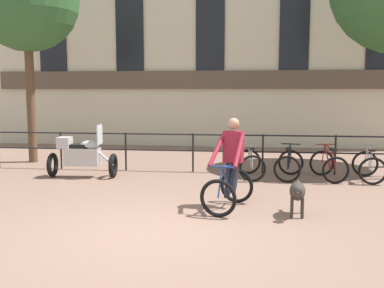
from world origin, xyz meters
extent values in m
plane|color=#7A5B4C|center=(0.00, 0.00, 0.00)|extent=(60.00, 60.00, 0.00)
cylinder|color=black|center=(-3.75, 5.20, 0.53)|extent=(0.05, 0.05, 1.05)
cylinder|color=black|center=(-1.88, 5.20, 0.53)|extent=(0.05, 0.05, 1.05)
cylinder|color=black|center=(0.00, 5.20, 0.53)|extent=(0.05, 0.05, 1.05)
cylinder|color=black|center=(1.88, 5.20, 0.53)|extent=(0.05, 0.05, 1.05)
cylinder|color=black|center=(3.75, 5.20, 0.53)|extent=(0.05, 0.05, 1.05)
cylinder|color=black|center=(0.00, 5.20, 1.02)|extent=(15.00, 0.04, 0.04)
cylinder|color=black|center=(0.00, 5.20, 0.58)|extent=(15.00, 0.04, 0.04)
cube|color=beige|center=(0.00, 11.00, 5.04)|extent=(18.00, 0.60, 10.08)
cube|color=brown|center=(0.00, 10.64, 2.60)|extent=(17.10, 0.12, 0.70)
cube|color=black|center=(-6.30, 10.67, 5.55)|extent=(1.10, 0.06, 5.65)
cube|color=black|center=(-3.15, 10.67, 5.55)|extent=(1.10, 0.06, 5.65)
cube|color=black|center=(0.00, 10.67, 5.55)|extent=(1.10, 0.06, 5.65)
torus|color=black|center=(0.96, 0.90, 0.34)|extent=(0.67, 0.25, 0.68)
torus|color=black|center=(1.26, 1.96, 0.34)|extent=(0.67, 0.25, 0.68)
cylinder|color=navy|center=(1.08, 1.31, 0.58)|extent=(0.17, 0.48, 0.60)
cylinder|color=navy|center=(1.17, 1.63, 0.54)|extent=(0.10, 0.23, 0.52)
cylinder|color=navy|center=(1.11, 1.41, 0.83)|extent=(0.21, 0.65, 0.10)
cylinder|color=navy|center=(1.20, 1.75, 0.31)|extent=(0.15, 0.43, 0.08)
cylinder|color=navy|center=(1.23, 1.84, 0.57)|extent=(0.10, 0.26, 0.47)
cylinder|color=navy|center=(0.99, 1.00, 0.60)|extent=(0.09, 0.22, 0.54)
cylinder|color=navy|center=(1.02, 1.09, 0.87)|extent=(0.47, 0.16, 0.03)
cube|color=black|center=(1.20, 1.73, 0.82)|extent=(0.18, 0.26, 0.05)
cube|color=maroon|center=(1.20, 1.73, 1.15)|extent=(0.41, 0.31, 0.60)
sphere|color=#A87A5B|center=(1.20, 1.73, 1.59)|extent=(0.22, 0.22, 0.22)
cylinder|color=maroon|center=(0.90, 1.47, 1.14)|extent=(0.33, 0.69, 0.60)
cylinder|color=maroon|center=(1.31, 1.35, 1.14)|extent=(0.21, 0.72, 0.60)
cylinder|color=black|center=(1.10, 1.65, 0.52)|extent=(0.16, 0.32, 0.69)
cylinder|color=black|center=(1.24, 1.61, 0.58)|extent=(0.21, 0.32, 0.58)
ellipsoid|color=#332D28|center=(2.35, 1.18, 0.44)|extent=(0.34, 0.58, 0.33)
cylinder|color=#332D28|center=(2.33, 0.96, 0.47)|extent=(0.20, 0.19, 0.18)
sphere|color=#332D28|center=(2.31, 0.81, 0.53)|extent=(0.17, 0.17, 0.17)
cone|color=#332D28|center=(2.31, 0.73, 0.52)|extent=(0.11, 0.11, 0.09)
cylinder|color=#332D28|center=(2.39, 1.51, 0.51)|extent=(0.08, 0.19, 0.12)
cylinder|color=#332D28|center=(2.25, 1.01, 0.19)|extent=(0.06, 0.06, 0.38)
cylinder|color=#332D28|center=(2.42, 0.99, 0.19)|extent=(0.06, 0.06, 0.38)
cylinder|color=#332D28|center=(2.29, 1.37, 0.19)|extent=(0.06, 0.06, 0.38)
cylinder|color=#332D28|center=(2.46, 1.35, 0.19)|extent=(0.06, 0.06, 0.38)
torus|color=black|center=(-1.92, 4.14, 0.31)|extent=(0.15, 0.63, 0.62)
torus|color=black|center=(-3.49, 4.06, 0.31)|extent=(0.15, 0.63, 0.62)
cube|color=#B7B2AD|center=(-2.71, 4.10, 0.53)|extent=(0.89, 0.45, 0.44)
ellipsoid|color=#B7B2AD|center=(-2.51, 4.11, 0.83)|extent=(0.50, 0.35, 0.24)
cube|color=black|center=(-2.81, 4.09, 0.80)|extent=(0.58, 0.33, 0.10)
cylinder|color=#B2B2B7|center=(-2.12, 4.13, 0.49)|extent=(0.44, 0.08, 0.41)
cube|color=silver|center=(-2.25, 4.13, 1.10)|extent=(0.05, 0.44, 0.50)
cube|color=#B7B2AD|center=(-3.16, 4.07, 0.89)|extent=(0.34, 0.38, 0.28)
torus|color=black|center=(1.50, 5.07, 0.33)|extent=(0.66, 0.12, 0.66)
torus|color=black|center=(1.60, 4.03, 0.33)|extent=(0.66, 0.12, 0.66)
cylinder|color=#9E998E|center=(1.54, 4.66, 0.56)|extent=(0.08, 0.47, 0.58)
cylinder|color=#9E998E|center=(1.57, 4.35, 0.53)|extent=(0.05, 0.22, 0.51)
cylinder|color=#9E998E|center=(1.55, 4.57, 0.81)|extent=(0.09, 0.63, 0.10)
cylinder|color=#9E998E|center=(1.58, 4.24, 0.31)|extent=(0.07, 0.42, 0.07)
cylinder|color=#9E998E|center=(1.59, 4.14, 0.55)|extent=(0.05, 0.25, 0.46)
cylinder|color=#9E998E|center=(1.51, 4.98, 0.59)|extent=(0.05, 0.21, 0.52)
cylinder|color=#9E998E|center=(1.52, 4.88, 0.84)|extent=(0.48, 0.07, 0.03)
cube|color=black|center=(1.58, 4.26, 0.80)|extent=(0.14, 0.25, 0.05)
torus|color=black|center=(2.60, 5.07, 0.33)|extent=(0.66, 0.17, 0.66)
torus|color=black|center=(2.42, 4.03, 0.33)|extent=(0.66, 0.17, 0.66)
cylinder|color=black|center=(2.53, 4.66, 0.56)|extent=(0.11, 0.46, 0.58)
cylinder|color=black|center=(2.48, 4.35, 0.53)|extent=(0.07, 0.22, 0.51)
cylinder|color=black|center=(2.51, 4.57, 0.81)|extent=(0.14, 0.63, 0.10)
cylinder|color=black|center=(2.46, 4.24, 0.31)|extent=(0.10, 0.42, 0.07)
cylinder|color=black|center=(2.44, 4.15, 0.55)|extent=(0.06, 0.25, 0.46)
cylinder|color=black|center=(2.58, 4.97, 0.59)|extent=(0.06, 0.21, 0.52)
cylinder|color=black|center=(2.57, 4.88, 0.84)|extent=(0.48, 0.11, 0.03)
cube|color=black|center=(2.46, 4.26, 0.80)|extent=(0.16, 0.26, 0.05)
torus|color=black|center=(3.40, 5.07, 0.33)|extent=(0.66, 0.15, 0.66)
torus|color=black|center=(3.55, 4.03, 0.33)|extent=(0.66, 0.15, 0.66)
cylinder|color=maroon|center=(3.46, 4.66, 0.56)|extent=(0.10, 0.47, 0.58)
cylinder|color=maroon|center=(3.50, 4.35, 0.53)|extent=(0.06, 0.22, 0.51)
cylinder|color=maroon|center=(3.47, 4.57, 0.81)|extent=(0.12, 0.63, 0.10)
cylinder|color=maroon|center=(3.52, 4.24, 0.31)|extent=(0.09, 0.42, 0.07)
cylinder|color=maroon|center=(3.53, 4.14, 0.55)|extent=(0.06, 0.25, 0.46)
cylinder|color=maroon|center=(3.41, 4.98, 0.59)|extent=(0.06, 0.21, 0.52)
cylinder|color=maroon|center=(3.43, 4.88, 0.84)|extent=(0.48, 0.10, 0.03)
cube|color=black|center=(3.52, 4.26, 0.80)|extent=(0.15, 0.25, 0.05)
torus|color=black|center=(4.48, 5.07, 0.33)|extent=(0.66, 0.11, 0.66)
torus|color=black|center=(4.39, 4.03, 0.33)|extent=(0.66, 0.11, 0.66)
cylinder|color=#9E998E|center=(4.45, 4.67, 0.56)|extent=(0.07, 0.47, 0.58)
cylinder|color=#9E998E|center=(4.42, 4.35, 0.53)|extent=(0.05, 0.22, 0.51)
cylinder|color=#9E998E|center=(4.44, 4.57, 0.81)|extent=(0.08, 0.63, 0.10)
cylinder|color=#9E998E|center=(4.41, 4.24, 0.31)|extent=(0.06, 0.42, 0.07)
cylinder|color=#9E998E|center=(4.40, 4.14, 0.55)|extent=(0.04, 0.25, 0.46)
cylinder|color=#9E998E|center=(4.47, 4.98, 0.59)|extent=(0.04, 0.21, 0.52)
cylinder|color=#9E998E|center=(4.46, 4.88, 0.84)|extent=(0.48, 0.07, 0.03)
cube|color=black|center=(4.41, 4.26, 0.80)|extent=(0.14, 0.25, 0.05)
cylinder|color=brown|center=(-5.11, 6.25, 2.02)|extent=(0.26, 0.26, 4.05)
camera|label=1|loc=(1.45, -6.78, 2.24)|focal=42.00mm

